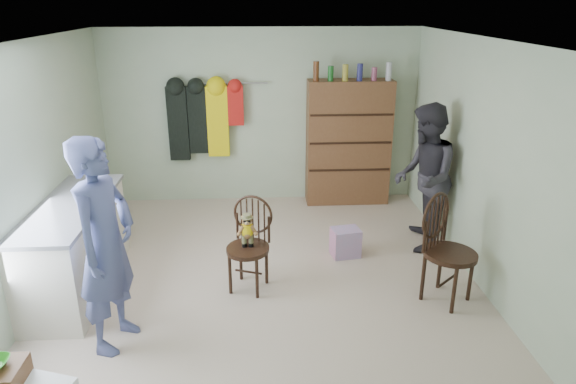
{
  "coord_description": "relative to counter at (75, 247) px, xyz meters",
  "views": [
    {
      "loc": [
        -0.05,
        -4.84,
        2.85
      ],
      "look_at": [
        0.25,
        0.2,
        0.95
      ],
      "focal_mm": 32.0,
      "sensor_mm": 36.0,
      "label": 1
    }
  ],
  "objects": [
    {
      "name": "person_right",
      "position": [
        3.84,
        0.77,
        0.41
      ],
      "size": [
        0.85,
        0.99,
        1.76
      ],
      "primitive_type": "imported",
      "rotation": [
        0.0,
        0.0,
        -1.81
      ],
      "color": "#2D2B33",
      "rests_on": "ground"
    },
    {
      "name": "person_left",
      "position": [
        0.62,
        -0.93,
        0.46
      ],
      "size": [
        0.62,
        0.78,
        1.87
      ],
      "primitive_type": "imported",
      "rotation": [
        0.0,
        0.0,
        1.29
      ],
      "color": "#464D81",
      "rests_on": "ground"
    },
    {
      "name": "striped_bag",
      "position": [
        2.9,
        0.55,
        -0.3
      ],
      "size": [
        0.36,
        0.3,
        0.34
      ],
      "primitive_type": "cube",
      "rotation": [
        0.0,
        0.0,
        0.17
      ],
      "color": "pink",
      "rests_on": "ground"
    },
    {
      "name": "ground_plane",
      "position": [
        1.95,
        0.0,
        -0.47
      ],
      "size": [
        5.0,
        5.0,
        0.0
      ],
      "primitive_type": "plane",
      "color": "beige",
      "rests_on": "ground"
    },
    {
      "name": "coat_rack",
      "position": [
        1.12,
        2.38,
        0.78
      ],
      "size": [
        1.42,
        0.12,
        1.09
      ],
      "color": "#99999E",
      "rests_on": "ground"
    },
    {
      "name": "chair_front",
      "position": [
        1.79,
        -0.08,
        0.08
      ],
      "size": [
        0.56,
        0.56,
        0.98
      ],
      "rotation": [
        0.0,
        0.0,
        -0.34
      ],
      "color": "black",
      "rests_on": "ground"
    },
    {
      "name": "counter",
      "position": [
        0.0,
        0.0,
        0.0
      ],
      "size": [
        0.64,
        1.86,
        0.94
      ],
      "color": "silver",
      "rests_on": "ground"
    },
    {
      "name": "dresser",
      "position": [
        3.2,
        2.3,
        0.44
      ],
      "size": [
        1.2,
        0.39,
        2.07
      ],
      "color": "brown",
      "rests_on": "ground"
    },
    {
      "name": "room_walls",
      "position": [
        1.95,
        0.53,
        1.11
      ],
      "size": [
        5.0,
        5.0,
        5.0
      ],
      "color": "beige",
      "rests_on": "ground"
    },
    {
      "name": "chair_far",
      "position": [
        3.71,
        -0.41,
        0.12
      ],
      "size": [
        0.69,
        0.69,
        1.11
      ],
      "rotation": [
        0.0,
        0.0,
        0.72
      ],
      "color": "black",
      "rests_on": "ground"
    }
  ]
}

